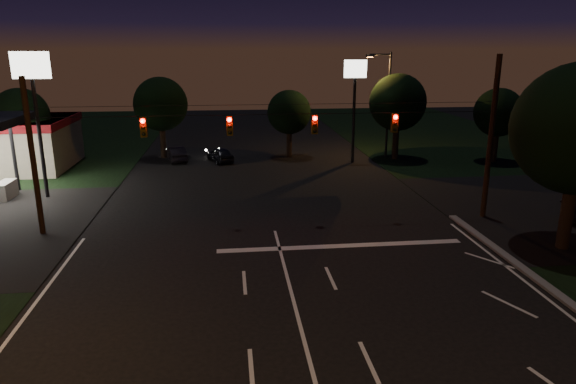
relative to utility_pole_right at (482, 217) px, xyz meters
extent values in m
cube|color=silver|center=(-9.00, -3.50, 0.01)|extent=(12.00, 0.50, 0.01)
cylinder|color=black|center=(0.00, 0.00, 0.00)|extent=(0.30, 0.30, 9.00)
cylinder|color=black|center=(-24.00, 0.00, 0.00)|extent=(0.28, 0.28, 8.00)
cylinder|color=black|center=(-12.00, 0.00, 6.00)|extent=(24.00, 0.03, 0.03)
cylinder|color=black|center=(-12.00, 0.00, 6.50)|extent=(24.00, 0.02, 0.02)
cube|color=#3F3307|center=(-18.50, 0.00, 5.45)|extent=(0.32, 0.26, 1.00)
sphere|color=#FF0705|center=(-18.50, -0.16, 5.78)|extent=(0.22, 0.22, 0.22)
sphere|color=black|center=(-18.50, -0.16, 5.45)|extent=(0.20, 0.20, 0.20)
sphere|color=black|center=(-18.50, -0.16, 5.12)|extent=(0.20, 0.20, 0.20)
cube|color=#3F3307|center=(-14.20, 0.00, 5.45)|extent=(0.32, 0.26, 1.00)
sphere|color=#FF0705|center=(-14.20, -0.16, 5.78)|extent=(0.22, 0.22, 0.22)
sphere|color=black|center=(-14.20, -0.16, 5.45)|extent=(0.20, 0.20, 0.20)
sphere|color=black|center=(-14.20, -0.16, 5.12)|extent=(0.20, 0.20, 0.20)
cube|color=#3F3307|center=(-9.80, 0.00, 5.45)|extent=(0.32, 0.26, 1.00)
sphere|color=#FF0705|center=(-9.80, -0.16, 5.78)|extent=(0.22, 0.22, 0.22)
sphere|color=black|center=(-9.80, -0.16, 5.45)|extent=(0.20, 0.20, 0.20)
sphere|color=black|center=(-9.80, -0.16, 5.12)|extent=(0.20, 0.20, 0.20)
cube|color=#3F3307|center=(-5.50, 0.00, 5.45)|extent=(0.32, 0.26, 1.00)
sphere|color=#FF0705|center=(-5.50, -0.16, 5.78)|extent=(0.22, 0.22, 0.22)
sphere|color=black|center=(-5.50, -0.16, 5.45)|extent=(0.20, 0.20, 0.20)
sphere|color=black|center=(-5.50, -0.16, 5.12)|extent=(0.20, 0.20, 0.20)
cube|color=gray|center=(-28.50, 7.00, 0.55)|extent=(0.80, 2.00, 1.10)
cylinder|color=black|center=(-28.50, 9.00, 2.40)|extent=(0.24, 0.24, 4.80)
cylinder|color=black|center=(-26.00, 7.00, 3.75)|extent=(0.24, 0.24, 7.50)
cube|color=white|center=(-26.00, 7.00, 8.30)|extent=(2.20, 0.30, 1.60)
cylinder|color=black|center=(-4.00, 15.00, 3.50)|extent=(0.24, 0.24, 7.00)
cube|color=white|center=(-4.00, 15.00, 7.70)|extent=(1.80, 0.30, 1.40)
cylinder|color=black|center=(-0.50, 17.00, 4.50)|extent=(0.20, 0.20, 9.00)
cylinder|color=black|center=(-1.40, 17.00, 8.80)|extent=(1.80, 0.12, 0.12)
cube|color=black|center=(-2.30, 17.00, 8.70)|extent=(0.60, 0.35, 0.22)
cube|color=orange|center=(-2.30, 17.00, 8.58)|extent=(0.45, 0.25, 0.04)
cylinder|color=black|center=(1.50, -5.00, 2.00)|extent=(0.60, 0.60, 4.00)
sphere|color=black|center=(0.90, -4.70, 5.62)|extent=(4.20, 4.20, 4.20)
cylinder|color=black|center=(-30.00, 15.00, 1.50)|extent=(0.49, 0.49, 3.00)
sphere|color=black|center=(-30.00, 15.00, 4.32)|extent=(4.20, 4.20, 4.20)
sphere|color=black|center=(-29.58, 15.32, 4.19)|extent=(3.15, 3.15, 3.15)
sphere|color=black|center=(-30.42, 15.21, 4.23)|extent=(2.94, 2.94, 2.94)
cylinder|color=black|center=(-20.00, 19.00, 1.62)|extent=(0.52, 0.52, 3.25)
sphere|color=black|center=(-20.00, 19.00, 4.68)|extent=(4.60, 4.60, 4.60)
sphere|color=black|center=(-19.54, 19.34, 4.54)|extent=(3.45, 3.45, 3.45)
sphere|color=black|center=(-20.46, 19.23, 4.58)|extent=(3.22, 3.22, 3.22)
cylinder|color=black|center=(-9.00, 18.00, 1.38)|extent=(0.47, 0.47, 2.75)
sphere|color=black|center=(-9.00, 18.00, 3.96)|extent=(3.80, 3.80, 3.80)
sphere|color=black|center=(-8.62, 18.28, 3.85)|extent=(2.85, 2.85, 2.85)
sphere|color=black|center=(-9.38, 18.19, 3.87)|extent=(2.66, 2.66, 2.66)
cylinder|color=black|center=(0.00, 16.00, 1.70)|extent=(0.53, 0.53, 3.40)
sphere|color=black|center=(0.00, 16.00, 4.90)|extent=(4.80, 4.80, 4.80)
sphere|color=black|center=(0.48, 16.36, 4.75)|extent=(3.60, 3.60, 3.60)
sphere|color=black|center=(-0.48, 16.24, 4.79)|extent=(3.36, 3.36, 3.36)
cylinder|color=black|center=(8.00, 14.00, 1.45)|extent=(0.48, 0.48, 2.90)
sphere|color=black|center=(8.00, 14.00, 4.18)|extent=(4.00, 4.00, 4.00)
sphere|color=black|center=(8.40, 14.30, 4.06)|extent=(3.00, 3.00, 3.00)
sphere|color=black|center=(7.60, 14.20, 4.09)|extent=(2.80, 2.80, 2.80)
imported|color=black|center=(-15.04, 16.70, 0.61)|extent=(2.59, 3.87, 1.23)
imported|color=black|center=(-18.76, 17.46, 0.61)|extent=(2.20, 3.92, 1.22)
camera|label=1|loc=(-14.24, -26.35, 9.24)|focal=32.00mm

